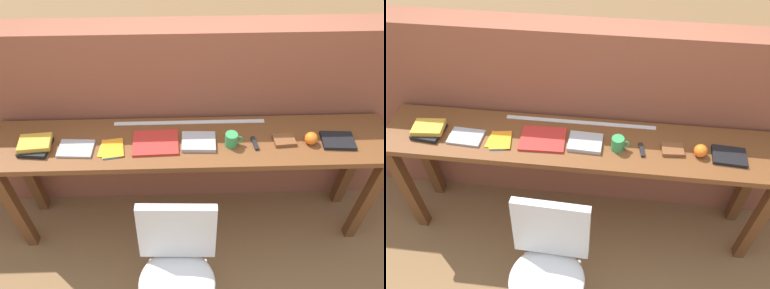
% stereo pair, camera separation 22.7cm
% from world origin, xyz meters
% --- Properties ---
extents(ground_plane, '(40.00, 40.00, 0.00)m').
position_xyz_m(ground_plane, '(0.00, 0.00, 0.00)').
color(ground_plane, brown).
extents(brick_wall_back, '(6.00, 0.20, 1.48)m').
position_xyz_m(brick_wall_back, '(0.00, 0.64, 0.74)').
color(brick_wall_back, brown).
rests_on(brick_wall_back, ground).
extents(sideboard, '(2.50, 0.44, 0.88)m').
position_xyz_m(sideboard, '(0.00, 0.30, 0.74)').
color(sideboard, brown).
rests_on(sideboard, ground).
extents(chair_white_moulded, '(0.46, 0.47, 0.89)m').
position_xyz_m(chair_white_moulded, '(-0.10, -0.34, 0.53)').
color(chair_white_moulded, silver).
rests_on(chair_white_moulded, ground).
extents(book_stack_leftmost, '(0.20, 0.18, 0.06)m').
position_xyz_m(book_stack_leftmost, '(-0.95, 0.27, 0.91)').
color(book_stack_leftmost, black).
rests_on(book_stack_leftmost, sideboard).
extents(magazine_cycling, '(0.22, 0.15, 0.02)m').
position_xyz_m(magazine_cycling, '(-0.70, 0.25, 0.89)').
color(magazine_cycling, '#9E9EA3').
rests_on(magazine_cycling, sideboard).
extents(pamphlet_pile_colourful, '(0.16, 0.18, 0.01)m').
position_xyz_m(pamphlet_pile_colourful, '(-0.49, 0.25, 0.89)').
color(pamphlet_pile_colourful, '#3399D8').
rests_on(pamphlet_pile_colourful, sideboard).
extents(book_open_centre, '(0.29, 0.22, 0.02)m').
position_xyz_m(book_open_centre, '(-0.22, 0.28, 0.89)').
color(book_open_centre, red).
rests_on(book_open_centre, sideboard).
extents(book_grey_hardcover, '(0.21, 0.17, 0.03)m').
position_xyz_m(book_grey_hardcover, '(0.04, 0.28, 0.89)').
color(book_grey_hardcover, '#9E9EA3').
rests_on(book_grey_hardcover, sideboard).
extents(mug, '(0.11, 0.08, 0.09)m').
position_xyz_m(mug, '(0.24, 0.26, 0.92)').
color(mug, '#338C4C').
rests_on(mug, sideboard).
extents(multitool_folded, '(0.04, 0.11, 0.02)m').
position_xyz_m(multitool_folded, '(0.39, 0.26, 0.89)').
color(multitool_folded, black).
rests_on(multitool_folded, sideboard).
extents(leather_journal_brown, '(0.14, 0.11, 0.02)m').
position_xyz_m(leather_journal_brown, '(0.57, 0.28, 0.89)').
color(leather_journal_brown, brown).
rests_on(leather_journal_brown, sideboard).
extents(sports_ball_small, '(0.08, 0.08, 0.08)m').
position_xyz_m(sports_ball_small, '(0.73, 0.26, 0.92)').
color(sports_ball_small, orange).
rests_on(sports_ball_small, sideboard).
extents(book_repair_rightmost, '(0.21, 0.16, 0.02)m').
position_xyz_m(book_repair_rightmost, '(0.90, 0.27, 0.89)').
color(book_repair_rightmost, black).
rests_on(book_repair_rightmost, sideboard).
extents(ruler_metal_back_edge, '(0.98, 0.03, 0.00)m').
position_xyz_m(ruler_metal_back_edge, '(-0.01, 0.47, 0.88)').
color(ruler_metal_back_edge, silver).
rests_on(ruler_metal_back_edge, sideboard).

